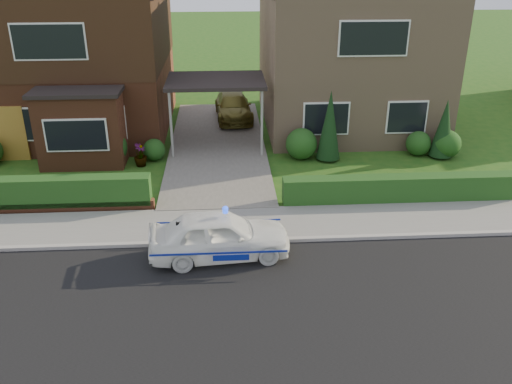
{
  "coord_description": "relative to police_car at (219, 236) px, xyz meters",
  "views": [
    {
      "loc": [
        0.23,
        -9.95,
        7.51
      ],
      "look_at": [
        1.09,
        3.5,
        1.34
      ],
      "focal_mm": 38.0,
      "sensor_mm": 36.0,
      "label": 1
    }
  ],
  "objects": [
    {
      "name": "dwarf_wall",
      "position": [
        -5.87,
        2.9,
        -0.45
      ],
      "size": [
        7.7,
        0.25,
        0.36
      ],
      "primitive_type": "cube",
      "color": "brown",
      "rests_on": "ground"
    },
    {
      "name": "house_left",
      "position": [
        -5.85,
        11.5,
        3.18
      ],
      "size": [
        7.5,
        9.53,
        7.25
      ],
      "color": "brown",
      "rests_on": "ground"
    },
    {
      "name": "conifer_a",
      "position": [
        4.13,
        6.8,
        0.67
      ],
      "size": [
        0.9,
        0.9,
        2.6
      ],
      "primitive_type": "cone",
      "color": "black",
      "rests_on": "ground"
    },
    {
      "name": "shrub_left_near",
      "position": [
        -2.47,
        7.2,
        -0.21
      ],
      "size": [
        0.84,
        0.84,
        0.84
      ],
      "primitive_type": "sphere",
      "color": "#123915",
      "rests_on": "ground"
    },
    {
      "name": "carport_link",
      "position": [
        -0.07,
        8.55,
        2.03
      ],
      "size": [
        3.8,
        3.0,
        2.77
      ],
      "color": "black",
      "rests_on": "ground"
    },
    {
      "name": "sidewalk",
      "position": [
        -0.07,
        1.7,
        -0.58
      ],
      "size": [
        60.0,
        2.0,
        0.1
      ],
      "primitive_type": "cube",
      "color": "slate",
      "rests_on": "ground"
    },
    {
      "name": "driveway",
      "position": [
        -0.07,
        8.6,
        -0.57
      ],
      "size": [
        3.8,
        12.0,
        0.12
      ],
      "primitive_type": "cube",
      "color": "#666059",
      "rests_on": "ground"
    },
    {
      "name": "shrub_right_near",
      "position": [
        3.13,
        7.0,
        -0.03
      ],
      "size": [
        1.2,
        1.2,
        1.2
      ],
      "primitive_type": "sphere",
      "color": "#123915",
      "rests_on": "ground"
    },
    {
      "name": "hedge_right",
      "position": [
        5.73,
        2.95,
        -0.63
      ],
      "size": [
        7.5,
        0.55,
        0.8
      ],
      "primitive_type": "cube",
      "color": "#123915",
      "rests_on": "ground"
    },
    {
      "name": "driveway_car",
      "position": [
        0.67,
        12.1,
        0.06
      ],
      "size": [
        1.8,
        3.96,
        1.12
      ],
      "primitive_type": "imported",
      "rotation": [
        0.0,
        0.0,
        0.06
      ],
      "color": "brown",
      "rests_on": "driveway"
    },
    {
      "name": "shrub_right_far",
      "position": [
        8.73,
        6.8,
        -0.09
      ],
      "size": [
        1.08,
        1.08,
        1.08
      ],
      "primitive_type": "sphere",
      "color": "#123915",
      "rests_on": "ground"
    },
    {
      "name": "house_right",
      "position": [
        5.73,
        11.59,
        3.04
      ],
      "size": [
        7.5,
        8.06,
        7.25
      ],
      "color": "tan",
      "rests_on": "ground"
    },
    {
      "name": "shrub_left_mid",
      "position": [
        -4.07,
        6.9,
        0.03
      ],
      "size": [
        1.32,
        1.32,
        1.32
      ],
      "primitive_type": "sphere",
      "color": "#123915",
      "rests_on": "ground"
    },
    {
      "name": "shrub_right_mid",
      "position": [
        7.73,
        7.1,
        -0.15
      ],
      "size": [
        0.96,
        0.96,
        0.96
      ],
      "primitive_type": "sphere",
      "color": "#123915",
      "rests_on": "ground"
    },
    {
      "name": "ground",
      "position": [
        -0.07,
        -2.4,
        -0.63
      ],
      "size": [
        120.0,
        120.0,
        0.0
      ],
      "primitive_type": "plane",
      "color": "#1E5015",
      "rests_on": "ground"
    },
    {
      "name": "police_car",
      "position": [
        0.0,
        0.0,
        0.0
      ],
      "size": [
        3.38,
        3.79,
        1.42
      ],
      "rotation": [
        0.0,
        0.0,
        1.66
      ],
      "color": "white",
      "rests_on": "ground"
    },
    {
      "name": "potted_plant_c",
      "position": [
        -2.91,
        6.6,
        -0.2
      ],
      "size": [
        0.6,
        0.6,
        0.86
      ],
      "primitive_type": "imported",
      "rotation": [
        0.0,
        0.0,
        1.28
      ],
      "color": "gray",
      "rests_on": "ground"
    },
    {
      "name": "kerb",
      "position": [
        -0.07,
        0.65,
        -0.57
      ],
      "size": [
        60.0,
        0.16,
        0.12
      ],
      "primitive_type": "cube",
      "color": "#9E9993",
      "rests_on": "ground"
    },
    {
      "name": "conifer_b",
      "position": [
        8.53,
        6.8,
        0.47
      ],
      "size": [
        0.9,
        0.9,
        2.2
      ],
      "primitive_type": "cone",
      "color": "black",
      "rests_on": "ground"
    },
    {
      "name": "hedge_left",
      "position": [
        -5.87,
        3.05,
        -0.63
      ],
      "size": [
        7.5,
        0.55,
        0.9
      ],
      "primitive_type": "cube",
      "color": "#123915",
      "rests_on": "ground"
    },
    {
      "name": "road",
      "position": [
        -0.07,
        -2.4,
        -0.63
      ],
      "size": [
        60.0,
        6.0,
        0.02
      ],
      "primitive_type": "cube",
      "color": "black",
      "rests_on": "ground"
    }
  ]
}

